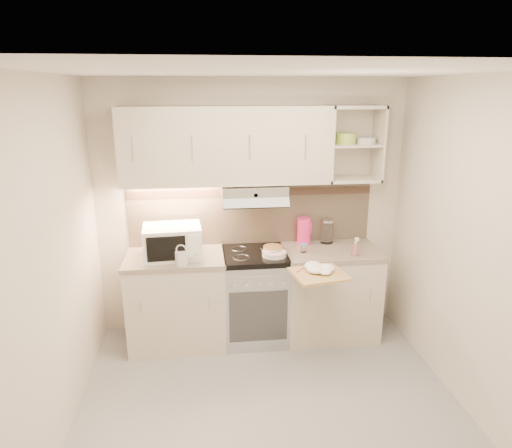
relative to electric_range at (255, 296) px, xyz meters
name	(u,v)px	position (x,y,z in m)	size (l,w,h in m)	color
ground	(271,410)	(0.00, -1.10, -0.45)	(3.00, 3.00, 0.00)	gray
room_shell	(266,195)	(0.00, -0.73, 1.18)	(3.04, 2.84, 2.52)	beige
base_cabinet_left	(177,302)	(-0.75, 0.00, -0.02)	(0.90, 0.60, 0.86)	beige
worktop_left	(175,258)	(-0.75, 0.00, 0.43)	(0.92, 0.62, 0.04)	gray
base_cabinet_right	(329,294)	(0.75, 0.00, -0.02)	(0.90, 0.60, 0.86)	beige
worktop_right	(332,251)	(0.75, 0.00, 0.43)	(0.92, 0.62, 0.04)	gray
electric_range	(255,296)	(0.00, 0.00, 0.00)	(0.60, 0.60, 0.90)	#B7B7BC
microwave	(172,242)	(-0.76, -0.01, 0.60)	(0.54, 0.42, 0.29)	white
watering_can	(182,257)	(-0.67, -0.22, 0.52)	(0.22, 0.11, 0.19)	silver
plate_stack	(274,254)	(0.17, -0.11, 0.47)	(0.23, 0.23, 0.05)	silver
bread_loaf	(273,249)	(0.18, 0.02, 0.47)	(0.19, 0.19, 0.05)	#B38743
pink_pitcher	(304,231)	(0.52, 0.20, 0.58)	(0.14, 0.13, 0.27)	#FF277C
glass_jar	(327,231)	(0.75, 0.20, 0.57)	(0.13, 0.13, 0.25)	silver
spice_jar	(304,248)	(0.46, -0.04, 0.49)	(0.06, 0.06, 0.08)	silver
spray_bottle	(356,248)	(0.92, -0.19, 0.52)	(0.07, 0.07, 0.19)	pink
cutting_board	(319,274)	(0.49, -0.52, 0.42)	(0.44, 0.39, 0.02)	tan
dish_towel	(320,268)	(0.51, -0.50, 0.47)	(0.27, 0.23, 0.07)	silver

